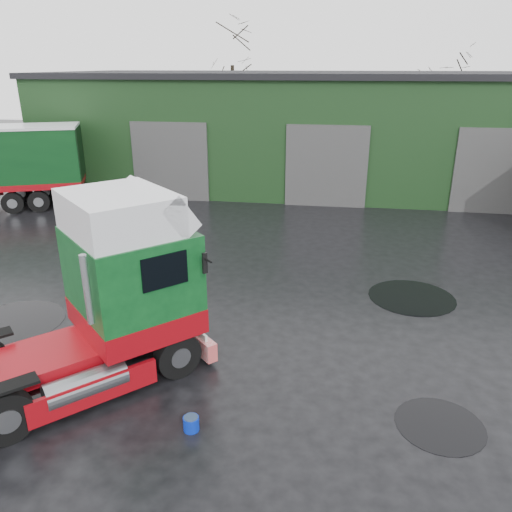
{
  "coord_description": "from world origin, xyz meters",
  "views": [
    {
      "loc": [
        2.54,
        -10.76,
        6.7
      ],
      "look_at": [
        0.44,
        2.06,
        1.7
      ],
      "focal_mm": 35.0,
      "sensor_mm": 36.0,
      "label": 1
    }
  ],
  "objects_px": {
    "tree_back_a": "(233,91)",
    "warehouse": "(330,128)",
    "tree_back_b": "(441,106)",
    "wash_bucket": "(191,424)",
    "hero_tractor": "(45,303)"
  },
  "relations": [
    {
      "from": "wash_bucket",
      "to": "tree_back_a",
      "type": "relative_size",
      "value": 0.03
    },
    {
      "from": "warehouse",
      "to": "tree_back_a",
      "type": "xyz_separation_m",
      "value": [
        -8.0,
        10.0,
        1.59
      ]
    },
    {
      "from": "hero_tractor",
      "to": "tree_back_a",
      "type": "height_order",
      "value": "tree_back_a"
    },
    {
      "from": "warehouse",
      "to": "hero_tractor",
      "type": "height_order",
      "value": "warehouse"
    },
    {
      "from": "wash_bucket",
      "to": "tree_back_b",
      "type": "bearing_deg",
      "value": 73.23
    },
    {
      "from": "tree_back_a",
      "to": "tree_back_b",
      "type": "bearing_deg",
      "value": 0.0
    },
    {
      "from": "hero_tractor",
      "to": "tree_back_b",
      "type": "bearing_deg",
      "value": 112.06
    },
    {
      "from": "hero_tractor",
      "to": "wash_bucket",
      "type": "bearing_deg",
      "value": 30.28
    },
    {
      "from": "warehouse",
      "to": "hero_tractor",
      "type": "bearing_deg",
      "value": -103.21
    },
    {
      "from": "tree_back_b",
      "to": "wash_bucket",
      "type": "bearing_deg",
      "value": -106.77
    },
    {
      "from": "wash_bucket",
      "to": "warehouse",
      "type": "bearing_deg",
      "value": 85.09
    },
    {
      "from": "wash_bucket",
      "to": "tree_back_a",
      "type": "bearing_deg",
      "value": 100.27
    },
    {
      "from": "wash_bucket",
      "to": "tree_back_a",
      "type": "xyz_separation_m",
      "value": [
        -6.01,
        33.16,
        4.6
      ]
    },
    {
      "from": "tree_back_a",
      "to": "warehouse",
      "type": "bearing_deg",
      "value": -51.34
    },
    {
      "from": "warehouse",
      "to": "tree_back_a",
      "type": "distance_m",
      "value": 12.9
    }
  ]
}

